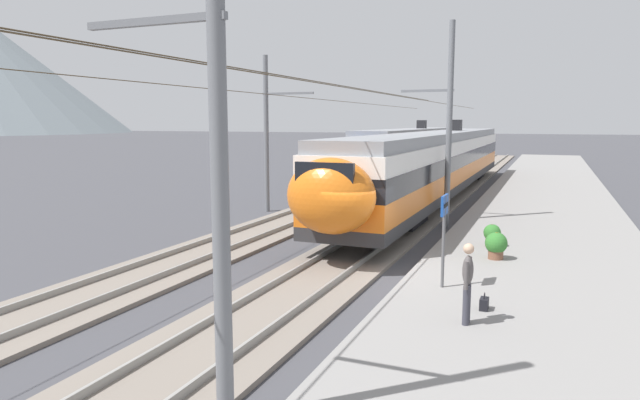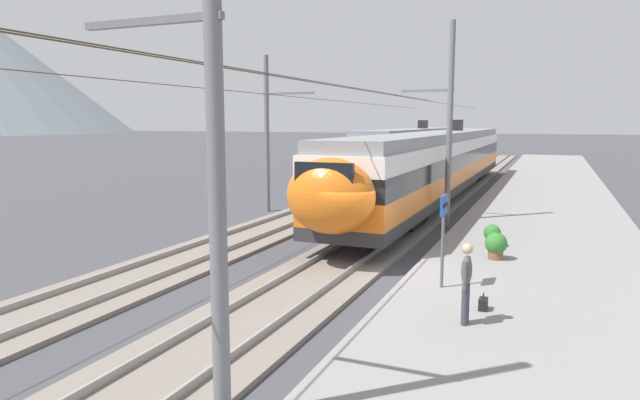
{
  "view_description": "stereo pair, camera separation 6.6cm",
  "coord_description": "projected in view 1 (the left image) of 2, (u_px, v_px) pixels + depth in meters",
  "views": [
    {
      "loc": [
        -15.09,
        -4.58,
        4.43
      ],
      "look_at": [
        2.7,
        2.85,
        1.7
      ],
      "focal_mm": 31.14,
      "sensor_mm": 36.0,
      "label": 1
    },
    {
      "loc": [
        -15.07,
        -4.64,
        4.43
      ],
      "look_at": [
        2.7,
        2.85,
        1.7
      ],
      "focal_mm": 31.14,
      "sensor_mm": 36.0,
      "label": 2
    }
  ],
  "objects": [
    {
      "name": "ground_plane",
      "position": [
        375.0,
        275.0,
        16.16
      ],
      "size": [
        400.0,
        400.0,
        0.0
      ],
      "primitive_type": "plane",
      "color": "#424247"
    },
    {
      "name": "platform_slab",
      "position": [
        539.0,
        287.0,
        14.43
      ],
      "size": [
        120.0,
        6.74,
        0.3
      ],
      "primitive_type": "cube",
      "color": "gray",
      "rests_on": "ground"
    },
    {
      "name": "track_near",
      "position": [
        333.0,
        268.0,
        16.65
      ],
      "size": [
        120.0,
        3.0,
        0.28
      ],
      "color": "slate",
      "rests_on": "ground"
    },
    {
      "name": "track_far",
      "position": [
        202.0,
        254.0,
        18.43
      ],
      "size": [
        120.0,
        3.0,
        0.28
      ],
      "color": "slate",
      "rests_on": "ground"
    },
    {
      "name": "train_near_platform",
      "position": [
        439.0,
        161.0,
        31.31
      ],
      "size": [
        34.71,
        2.98,
        4.27
      ],
      "color": "#2D2D30",
      "rests_on": "track_near"
    },
    {
      "name": "train_far_track",
      "position": [
        410.0,
        149.0,
        44.54
      ],
      "size": [
        25.57,
        2.98,
        4.27
      ],
      "color": "#2D2D30",
      "rests_on": "track_far"
    },
    {
      "name": "catenary_mast_west",
      "position": [
        210.0,
        147.0,
        7.21
      ],
      "size": [
        44.24,
        2.21,
        7.87
      ],
      "color": "slate",
      "rests_on": "ground"
    },
    {
      "name": "catenary_mast_mid",
      "position": [
        446.0,
        123.0,
        22.93
      ],
      "size": [
        44.24,
        2.21,
        8.48
      ],
      "color": "slate",
      "rests_on": "ground"
    },
    {
      "name": "catenary_mast_far_side",
      "position": [
        270.0,
        131.0,
        26.97
      ],
      "size": [
        44.24,
        2.66,
        7.59
      ],
      "color": "slate",
      "rests_on": "ground"
    },
    {
      "name": "platform_sign",
      "position": [
        444.0,
        220.0,
        13.71
      ],
      "size": [
        0.7,
        0.08,
        2.34
      ],
      "color": "#59595B",
      "rests_on": "platform_slab"
    },
    {
      "name": "passenger_walking",
      "position": [
        468.0,
        279.0,
        11.3
      ],
      "size": [
        0.53,
        0.22,
        1.69
      ],
      "color": "#383842",
      "rests_on": "platform_slab"
    },
    {
      "name": "handbag_beside_passenger",
      "position": [
        484.0,
        304.0,
        12.26
      ],
      "size": [
        0.32,
        0.18,
        0.39
      ],
      "color": "black",
      "rests_on": "platform_slab"
    },
    {
      "name": "potted_plant_platform_edge",
      "position": [
        496.0,
        244.0,
        16.74
      ],
      "size": [
        0.66,
        0.66,
        0.82
      ],
      "color": "brown",
      "rests_on": "platform_slab"
    },
    {
      "name": "potted_plant_by_shelter",
      "position": [
        492.0,
        234.0,
        18.45
      ],
      "size": [
        0.56,
        0.56,
        0.75
      ],
      "color": "brown",
      "rests_on": "platform_slab"
    }
  ]
}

